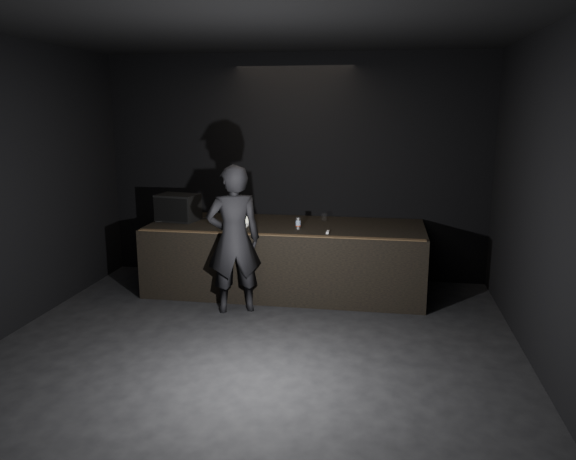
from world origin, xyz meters
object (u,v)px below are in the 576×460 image
at_px(stage_monitor, 178,207).
at_px(laptop, 238,222).
at_px(beer_can, 298,223).
at_px(person, 234,239).
at_px(stage_riser, 286,258).

xyz_separation_m(stage_monitor, laptop, (1.00, -0.22, -0.14)).
relative_size(stage_monitor, beer_can, 3.96).
bearing_deg(laptop, person, -79.64).
bearing_deg(stage_riser, person, -118.32).
height_order(stage_riser, stage_monitor, stage_monitor).
bearing_deg(laptop, stage_monitor, 167.72).
distance_m(stage_riser, person, 1.21).
bearing_deg(stage_monitor, person, -31.43).
bearing_deg(person, stage_riser, -141.02).
height_order(laptop, beer_can, laptop).
xyz_separation_m(stage_monitor, person, (1.14, -1.01, -0.22)).
relative_size(stage_riser, person, 2.03).
xyz_separation_m(stage_riser, laptop, (-0.67, -0.18, 0.55)).
bearing_deg(stage_riser, laptop, -164.88).
bearing_deg(person, laptop, -102.37).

